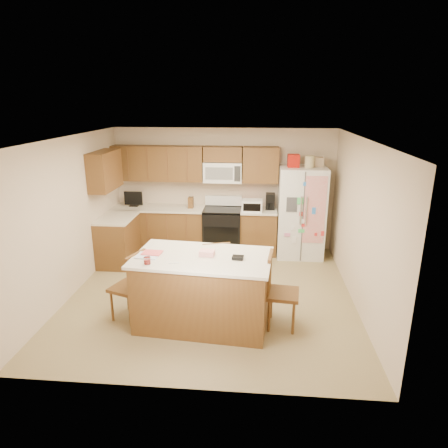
# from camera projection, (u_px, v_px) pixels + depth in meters

# --- Properties ---
(ground) EXTENTS (4.50, 4.50, 0.00)m
(ground) POSITION_uv_depth(u_px,v_px,m) (212.00, 294.00, 6.52)
(ground) COLOR olive
(ground) RESTS_ON ground
(room_shell) EXTENTS (4.60, 4.60, 2.52)m
(room_shell) POSITION_uv_depth(u_px,v_px,m) (211.00, 209.00, 6.09)
(room_shell) COLOR beige
(room_shell) RESTS_ON ground
(cabinetry) EXTENTS (3.36, 1.56, 2.15)m
(cabinetry) POSITION_uv_depth(u_px,v_px,m) (173.00, 210.00, 8.03)
(cabinetry) COLOR brown
(cabinetry) RESTS_ON ground
(stove) EXTENTS (0.76, 0.65, 1.13)m
(stove) POSITION_uv_depth(u_px,v_px,m) (222.00, 229.00, 8.22)
(stove) COLOR black
(stove) RESTS_ON ground
(refrigerator) EXTENTS (0.90, 0.79, 2.04)m
(refrigerator) POSITION_uv_depth(u_px,v_px,m) (301.00, 211.00, 7.90)
(refrigerator) COLOR white
(refrigerator) RESTS_ON ground
(island) EXTENTS (1.94, 1.24, 1.10)m
(island) POSITION_uv_depth(u_px,v_px,m) (203.00, 290.00, 5.54)
(island) COLOR brown
(island) RESTS_ON ground
(windsor_chair_left) EXTENTS (0.55, 0.56, 1.03)m
(windsor_chair_left) POSITION_uv_depth(u_px,v_px,m) (129.00, 287.00, 5.68)
(windsor_chair_left) COLOR brown
(windsor_chair_left) RESTS_ON ground
(windsor_chair_back) EXTENTS (0.54, 0.53, 1.02)m
(windsor_chair_back) POSITION_uv_depth(u_px,v_px,m) (215.00, 273.00, 6.16)
(windsor_chair_back) COLOR brown
(windsor_chair_back) RESTS_ON ground
(windsor_chair_right) EXTENTS (0.48, 0.50, 1.06)m
(windsor_chair_right) POSITION_uv_depth(u_px,v_px,m) (281.00, 293.00, 5.47)
(windsor_chair_right) COLOR brown
(windsor_chair_right) RESTS_ON ground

